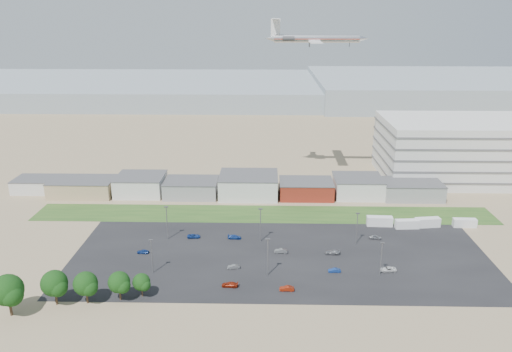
{
  "coord_description": "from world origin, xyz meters",
  "views": [
    {
      "loc": [
        0.96,
        -109.77,
        66.91
      ],
      "look_at": [
        -2.04,
        22.0,
        23.79
      ],
      "focal_mm": 35.0,
      "sensor_mm": 36.0,
      "label": 1
    }
  ],
  "objects_px": {
    "parked_car_8": "(375,237)",
    "parked_car_12": "(332,252)",
    "parked_car_1": "(334,270)",
    "parked_car_3": "(230,285)",
    "parked_car_9": "(194,236)",
    "parked_car_10": "(120,286)",
    "parked_car_6": "(234,237)",
    "box_trailer_a": "(380,221)",
    "tree_far_left": "(8,293)",
    "parked_car_4": "(234,267)",
    "parked_car_13": "(287,288)",
    "parked_car_7": "(281,251)",
    "airliner": "(317,38)",
    "parked_car_5": "(143,251)",
    "parked_car_0": "(388,269)"
  },
  "relations": [
    {
      "from": "parked_car_3",
      "to": "parked_car_4",
      "type": "relative_size",
      "value": 1.24
    },
    {
      "from": "parked_car_13",
      "to": "tree_far_left",
      "type": "bearing_deg",
      "value": -78.45
    },
    {
      "from": "parked_car_1",
      "to": "parked_car_3",
      "type": "distance_m",
      "value": 29.03
    },
    {
      "from": "parked_car_10",
      "to": "parked_car_12",
      "type": "bearing_deg",
      "value": -64.3
    },
    {
      "from": "parked_car_8",
      "to": "parked_car_12",
      "type": "relative_size",
      "value": 0.85
    },
    {
      "from": "tree_far_left",
      "to": "parked_car_3",
      "type": "height_order",
      "value": "tree_far_left"
    },
    {
      "from": "parked_car_3",
      "to": "parked_car_5",
      "type": "xyz_separation_m",
      "value": [
        -26.8,
        18.14,
        -0.04
      ]
    },
    {
      "from": "tree_far_left",
      "to": "parked_car_9",
      "type": "height_order",
      "value": "tree_far_left"
    },
    {
      "from": "parked_car_0",
      "to": "parked_car_10",
      "type": "distance_m",
      "value": 71.14
    },
    {
      "from": "parked_car_3",
      "to": "parked_car_13",
      "type": "bearing_deg",
      "value": 89.01
    },
    {
      "from": "parked_car_3",
      "to": "parked_car_6",
      "type": "relative_size",
      "value": 1.01
    },
    {
      "from": "parked_car_9",
      "to": "parked_car_12",
      "type": "relative_size",
      "value": 0.94
    },
    {
      "from": "parked_car_1",
      "to": "parked_car_6",
      "type": "height_order",
      "value": "parked_car_6"
    },
    {
      "from": "parked_car_5",
      "to": "parked_car_12",
      "type": "height_order",
      "value": "parked_car_12"
    },
    {
      "from": "parked_car_4",
      "to": "parked_car_8",
      "type": "bearing_deg",
      "value": 107.77
    },
    {
      "from": "parked_car_6",
      "to": "parked_car_7",
      "type": "relative_size",
      "value": 1.09
    },
    {
      "from": "parked_car_3",
      "to": "parked_car_8",
      "type": "height_order",
      "value": "parked_car_8"
    },
    {
      "from": "parked_car_9",
      "to": "parked_car_12",
      "type": "xyz_separation_m",
      "value": [
        42.03,
        -10.2,
        0.07
      ]
    },
    {
      "from": "parked_car_1",
      "to": "parked_car_6",
      "type": "bearing_deg",
      "value": -127.61
    },
    {
      "from": "parked_car_5",
      "to": "parked_car_12",
      "type": "distance_m",
      "value": 55.38
    },
    {
      "from": "parked_car_10",
      "to": "parked_car_12",
      "type": "relative_size",
      "value": 0.86
    },
    {
      "from": "parked_car_0",
      "to": "parked_car_5",
      "type": "bearing_deg",
      "value": -100.91
    },
    {
      "from": "parked_car_1",
      "to": "parked_car_12",
      "type": "height_order",
      "value": "parked_car_12"
    },
    {
      "from": "parked_car_9",
      "to": "parked_car_12",
      "type": "height_order",
      "value": "parked_car_12"
    },
    {
      "from": "parked_car_4",
      "to": "parked_car_13",
      "type": "height_order",
      "value": "parked_car_13"
    },
    {
      "from": "parked_car_10",
      "to": "parked_car_1",
      "type": "bearing_deg",
      "value": -74.24
    },
    {
      "from": "tree_far_left",
      "to": "parked_car_6",
      "type": "xyz_separation_m",
      "value": [
        49.25,
        42.53,
        -5.24
      ]
    },
    {
      "from": "box_trailer_a",
      "to": "parked_car_4",
      "type": "bearing_deg",
      "value": -144.46
    },
    {
      "from": "parked_car_8",
      "to": "parked_car_12",
      "type": "xyz_separation_m",
      "value": [
        -14.67,
        -10.61,
        0.0
      ]
    },
    {
      "from": "parked_car_1",
      "to": "parked_car_12",
      "type": "relative_size",
      "value": 0.78
    },
    {
      "from": "tree_far_left",
      "to": "parked_car_13",
      "type": "xyz_separation_m",
      "value": [
        64.46,
        12.25,
        -5.22
      ]
    },
    {
      "from": "parked_car_5",
      "to": "parked_car_9",
      "type": "xyz_separation_m",
      "value": [
        13.35,
        10.91,
        -0.01
      ]
    },
    {
      "from": "airliner",
      "to": "parked_car_9",
      "type": "height_order",
      "value": "airliner"
    },
    {
      "from": "airliner",
      "to": "box_trailer_a",
      "type": "bearing_deg",
      "value": -67.98
    },
    {
      "from": "parked_car_4",
      "to": "parked_car_12",
      "type": "height_order",
      "value": "parked_car_12"
    },
    {
      "from": "parked_car_6",
      "to": "parked_car_1",
      "type": "bearing_deg",
      "value": -122.81
    },
    {
      "from": "parked_car_6",
      "to": "parked_car_7",
      "type": "bearing_deg",
      "value": -120.19
    },
    {
      "from": "tree_far_left",
      "to": "parked_car_0",
      "type": "bearing_deg",
      "value": 13.9
    },
    {
      "from": "parked_car_1",
      "to": "parked_car_9",
      "type": "height_order",
      "value": "parked_car_9"
    },
    {
      "from": "airliner",
      "to": "tree_far_left",
      "type": "bearing_deg",
      "value": -127.07
    },
    {
      "from": "parked_car_3",
      "to": "parked_car_5",
      "type": "bearing_deg",
      "value": -118.78
    },
    {
      "from": "box_trailer_a",
      "to": "parked_car_9",
      "type": "bearing_deg",
      "value": -167.4
    },
    {
      "from": "box_trailer_a",
      "to": "tree_far_left",
      "type": "xyz_separation_m",
      "value": [
        -96.57,
        -53.73,
        4.27
      ]
    },
    {
      "from": "parked_car_7",
      "to": "airliner",
      "type": "bearing_deg",
      "value": 172.77
    },
    {
      "from": "box_trailer_a",
      "to": "parked_car_9",
      "type": "relative_size",
      "value": 2.07
    },
    {
      "from": "parked_car_13",
      "to": "parked_car_4",
      "type": "bearing_deg",
      "value": -127.53
    },
    {
      "from": "box_trailer_a",
      "to": "parked_car_10",
      "type": "xyz_separation_m",
      "value": [
        -74.56,
        -41.34,
        -1.03
      ]
    },
    {
      "from": "airliner",
      "to": "parked_car_12",
      "type": "distance_m",
      "value": 88.95
    },
    {
      "from": "parked_car_8",
      "to": "parked_car_9",
      "type": "xyz_separation_m",
      "value": [
        -56.71,
        -0.41,
        -0.06
      ]
    },
    {
      "from": "parked_car_8",
      "to": "parked_car_4",
      "type": "bearing_deg",
      "value": 122.64
    }
  ]
}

